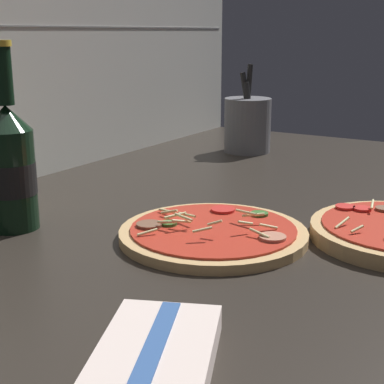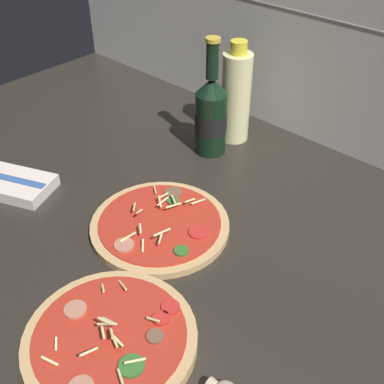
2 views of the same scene
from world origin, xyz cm
name	(u,v)px [view 1 (image 1 of 2)]	position (x,y,z in cm)	size (l,w,h in cm)	color
counter_slab	(228,239)	(0.00, 0.00, 1.25)	(160.00, 90.00, 2.50)	#28231E
pizza_far	(211,233)	(-4.11, 0.33, 3.30)	(24.99, 24.99, 3.92)	tan
beer_bottle	(10,165)	(-14.69, 25.96, 11.51)	(6.92, 6.92, 25.54)	black
utensil_crock	(247,124)	(51.15, 22.36, 8.80)	(10.51, 10.51, 19.68)	slate
dish_towel	(156,356)	(-33.70, -11.37, 3.71)	(17.19, 14.23, 2.56)	beige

